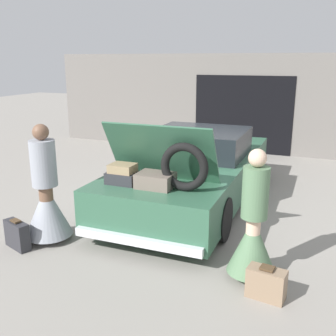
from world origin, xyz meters
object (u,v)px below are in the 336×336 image
Objects in this scene: person_right at (253,234)px; person_left at (47,200)px; suitcase_beside_left_person at (17,235)px; car at (194,170)px; suitcase_beside_right_person at (266,283)px.

person_left is at bearing 96.35° from person_right.
person_right is at bearing 85.68° from person_left.
person_left is 0.63m from suitcase_beside_left_person.
car is 2.84m from person_left.
person_right is 3.59× the size of suitcase_beside_right_person.
person_left reaches higher than person_right.
person_left is 3.02m from person_right.
car is at bearing 142.54° from person_left.
suitcase_beside_left_person is (-1.75, -2.80, -0.41)m from car.
car is 2.79m from person_right.
car is at bearing 37.98° from person_right.
suitcase_beside_right_person is (0.24, -0.39, -0.40)m from person_right.
person_left is (-1.51, -2.41, 0.01)m from car.
car is 11.00× the size of suitcase_beside_right_person.
car reaches higher than person_right.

